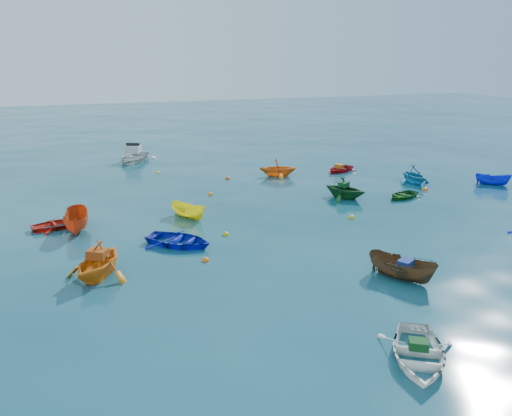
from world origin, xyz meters
name	(u,v)px	position (x,y,z in m)	size (l,w,h in m)	color
ground	(292,245)	(0.00, 0.00, 0.00)	(160.00, 160.00, 0.00)	#0A3B4A
dinghy_blue_sw	(179,245)	(-5.09, 1.81, 0.00)	(2.36, 3.31, 0.69)	#0E1BB1
dinghy_white_near	(417,360)	(-0.39, -9.94, 0.00)	(2.32, 3.25, 0.67)	white
sampan_brown_mid	(401,279)	(2.57, -5.01, 0.00)	(1.09, 2.89, 1.12)	#54371E
dinghy_orange_w	(99,277)	(-8.88, -0.62, 0.00)	(2.65, 3.08, 1.62)	orange
sampan_yellow_mid	(189,218)	(-3.70, 5.79, 0.00)	(0.94, 2.50, 0.97)	yellow
dinghy_green_e	(402,198)	(9.99, 5.12, 0.00)	(1.78, 2.50, 0.52)	#135416
dinghy_cyan_se	(413,183)	(13.05, 8.12, 0.00)	(2.27, 2.63, 1.38)	teal
dinghy_red_nw	(59,227)	(-10.51, 6.54, 0.00)	(1.91, 2.67, 0.55)	red
sampan_orange_n	(78,231)	(-9.57, 5.61, 0.00)	(1.20, 3.19, 1.23)	#C84012
dinghy_green_n	(344,198)	(6.47, 6.31, 0.00)	(2.36, 2.74, 1.44)	#114C1D
dinghy_red_ne	(340,171)	(10.00, 13.20, 0.00)	(1.98, 2.77, 0.57)	#B10E17
sampan_blue_far	(492,185)	(17.96, 5.80, 0.00)	(0.87, 2.31, 0.89)	#1023CF
dinghy_orange_far	(278,176)	(4.84, 13.36, 0.00)	(2.39, 2.77, 1.46)	orange
motorboat_white	(134,161)	(-4.64, 22.68, 0.00)	(3.10, 4.34, 1.50)	silver
tarp_green_a	(419,344)	(-0.34, -9.86, 0.47)	(0.56, 0.43, 0.27)	#12481B
tarp_blue_a	(406,263)	(2.64, -5.14, 0.71)	(0.63, 0.48, 0.31)	navy
tarp_orange_a	(98,254)	(-8.85, -0.58, 0.99)	(0.76, 0.57, 0.37)	#B24212
tarp_green_b	(344,184)	(6.42, 6.40, 0.88)	(0.64, 0.49, 0.31)	#114620
tarp_orange_b	(339,166)	(9.91, 13.16, 0.44)	(0.61, 0.47, 0.30)	#CB6E14
buoy_or_a	(206,261)	(-4.39, -0.50, 0.00)	(0.34, 0.34, 0.34)	orange
buoy_ye_a	(352,218)	(4.78, 2.59, 0.00)	(0.37, 0.37, 0.37)	gold
buoy_or_c	(210,195)	(-1.32, 9.99, 0.00)	(0.35, 0.35, 0.35)	orange
buoy_ye_c	(226,235)	(-2.58, 2.39, 0.00)	(0.34, 0.34, 0.34)	gold
buoy_or_d	(425,190)	(12.56, 6.17, 0.00)	(0.38, 0.38, 0.38)	#F05C0D
buoy_ye_d	(158,173)	(-3.46, 17.53, 0.00)	(0.31, 0.31, 0.31)	yellow
buoy_or_e	(228,179)	(1.00, 13.76, 0.00)	(0.37, 0.37, 0.37)	#DE4A0C
buoy_ye_e	(279,174)	(5.22, 14.04, 0.00)	(0.30, 0.30, 0.30)	yellow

